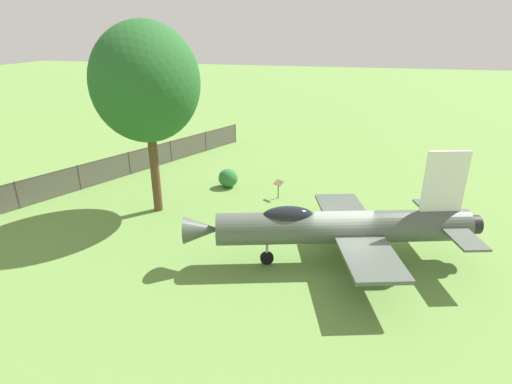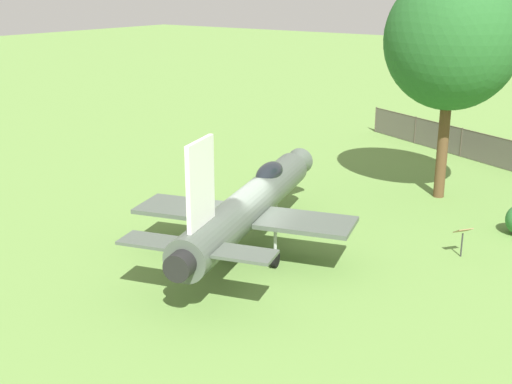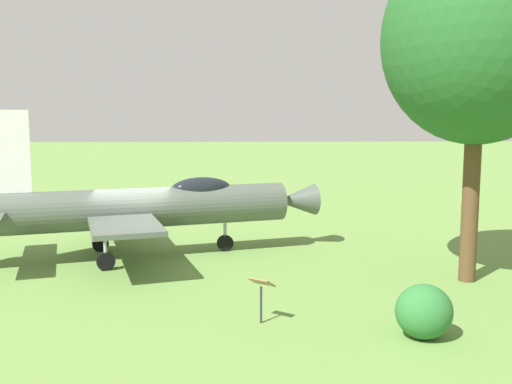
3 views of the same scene
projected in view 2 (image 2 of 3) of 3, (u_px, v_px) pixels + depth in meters
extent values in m
plane|color=#668E42|center=(249.00, 251.00, 25.12)|extent=(200.00, 200.00, 0.00)
cylinder|color=#4C564C|center=(249.00, 206.00, 24.59)|extent=(4.50, 10.96, 1.41)
cone|color=#4C564C|center=(295.00, 165.00, 30.07)|extent=(1.60, 1.87, 1.20)
cylinder|color=black|center=(180.00, 266.00, 19.41)|extent=(0.98, 0.82, 0.84)
ellipsoid|color=black|center=(269.00, 173.00, 26.58)|extent=(1.49, 2.37, 0.84)
cube|color=white|center=(201.00, 183.00, 20.21)|extent=(0.65, 1.76, 2.70)
cube|color=#4C564C|center=(184.00, 208.00, 24.90)|extent=(3.78, 2.96, 0.16)
cube|color=#4C564C|center=(306.00, 223.00, 23.39)|extent=(3.78, 2.96, 0.16)
cube|color=#4C564C|center=(149.00, 241.00, 20.90)|extent=(2.04, 1.57, 0.10)
cube|color=#4C564C|center=(245.00, 254.00, 19.87)|extent=(2.04, 1.57, 0.10)
cylinder|color=#A5A8AD|center=(276.00, 200.00, 27.80)|extent=(0.12, 0.12, 1.34)
cylinder|color=black|center=(276.00, 215.00, 28.00)|extent=(0.34, 0.63, 0.60)
cylinder|color=#A5A8AD|center=(202.00, 232.00, 24.29)|extent=(0.12, 0.12, 1.34)
cylinder|color=black|center=(202.00, 249.00, 24.49)|extent=(0.34, 0.63, 0.60)
cylinder|color=#A5A8AD|center=(275.00, 241.00, 23.39)|extent=(0.12, 0.12, 1.34)
cylinder|color=black|center=(275.00, 259.00, 23.59)|extent=(0.34, 0.63, 0.60)
cylinder|color=brown|center=(443.00, 139.00, 30.61)|extent=(0.50, 0.50, 5.56)
ellipsoid|color=#235B26|center=(452.00, 40.00, 29.28)|extent=(6.02, 5.52, 6.17)
cylinder|color=#4C4238|center=(461.00, 142.00, 38.36)|extent=(0.08, 0.08, 1.69)
cylinder|color=#4C4238|center=(415.00, 130.00, 41.55)|extent=(0.08, 0.08, 1.69)
cylinder|color=#4C4238|center=(376.00, 119.00, 44.73)|extent=(0.08, 0.08, 1.69)
cylinder|color=#333333|center=(462.00, 245.00, 24.45)|extent=(0.06, 0.06, 0.90)
cube|color=olive|center=(463.00, 230.00, 24.28)|extent=(0.67, 0.72, 0.25)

